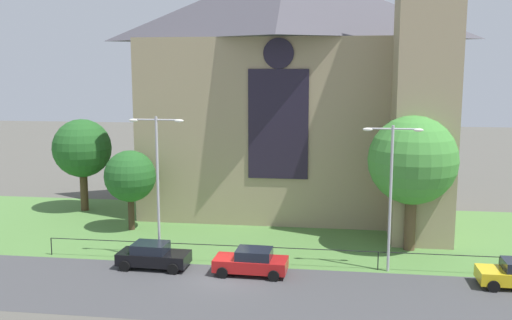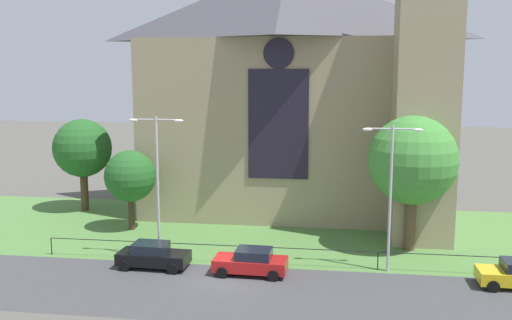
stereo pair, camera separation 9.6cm
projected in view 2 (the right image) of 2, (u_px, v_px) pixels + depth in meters
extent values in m
plane|color=#56544C|center=(249.00, 229.00, 42.74)|extent=(160.00, 160.00, 0.00)
cube|color=#424244|center=(215.00, 291.00, 31.00)|extent=(120.00, 8.00, 0.01)
cube|color=#517F3D|center=(245.00, 237.00, 40.78)|extent=(120.00, 20.00, 0.01)
cube|color=tan|center=(286.00, 126.00, 48.25)|extent=(22.00, 12.00, 14.00)
pyramid|color=#47444C|center=(287.00, 2.00, 46.68)|extent=(22.00, 12.00, 6.00)
cube|color=black|center=(278.00, 124.00, 42.23)|extent=(4.40, 0.16, 8.00)
cylinder|color=black|center=(279.00, 53.00, 41.42)|extent=(2.20, 0.15, 2.20)
cube|color=tan|center=(424.00, 110.00, 38.73)|extent=(4.00, 4.00, 18.00)
cylinder|color=black|center=(263.00, 247.00, 34.95)|extent=(27.20, 0.05, 0.05)
cylinder|color=black|center=(51.00, 246.00, 36.92)|extent=(0.07, 0.07, 1.10)
cylinder|color=black|center=(155.00, 251.00, 35.98)|extent=(0.06, 0.07, 1.10)
cylinder|color=black|center=(263.00, 256.00, 35.04)|extent=(0.07, 0.07, 1.10)
cylinder|color=black|center=(378.00, 261.00, 34.10)|extent=(0.07, 0.07, 1.10)
cylinder|color=black|center=(499.00, 267.00, 33.16)|extent=(0.07, 0.07, 1.10)
cylinder|color=brown|center=(410.00, 221.00, 37.71)|extent=(0.72, 0.72, 3.81)
sphere|color=#428C38|center=(413.00, 160.00, 37.07)|extent=(5.72, 5.72, 5.72)
cylinder|color=#423021|center=(131.00, 212.00, 42.59)|extent=(0.46, 0.46, 2.60)
sphere|color=#235B23|center=(130.00, 176.00, 42.16)|extent=(3.76, 3.76, 3.76)
cylinder|color=#4C3823|center=(84.00, 190.00, 48.34)|extent=(0.63, 0.63, 3.44)
sphere|color=#235B23|center=(82.00, 148.00, 47.78)|extent=(4.79, 4.79, 4.79)
cylinder|color=#B2B2B7|center=(158.00, 190.00, 35.22)|extent=(0.16, 0.16, 8.93)
cylinder|color=#B2B2B7|center=(145.00, 120.00, 34.64)|extent=(1.40, 0.10, 0.10)
cylinder|color=#B2B2B7|center=(167.00, 120.00, 34.45)|extent=(1.40, 0.10, 0.10)
ellipsoid|color=white|center=(133.00, 120.00, 34.75)|extent=(0.57, 0.26, 0.20)
ellipsoid|color=white|center=(179.00, 121.00, 34.36)|extent=(0.57, 0.26, 0.20)
cylinder|color=#B2B2B7|center=(390.00, 200.00, 33.33)|extent=(0.16, 0.16, 8.58)
cylinder|color=#B2B2B7|center=(380.00, 129.00, 32.79)|extent=(1.40, 0.10, 0.10)
cylinder|color=#B2B2B7|center=(406.00, 129.00, 32.59)|extent=(1.40, 0.10, 0.10)
ellipsoid|color=white|center=(368.00, 129.00, 32.89)|extent=(0.57, 0.26, 0.20)
ellipsoid|color=white|center=(418.00, 130.00, 32.50)|extent=(0.57, 0.26, 0.20)
cube|color=black|center=(154.00, 258.00, 34.52)|extent=(4.26, 1.95, 0.70)
cube|color=black|center=(150.00, 247.00, 34.45)|extent=(2.06, 1.67, 0.55)
cylinder|color=black|center=(182.00, 259.00, 35.18)|extent=(0.65, 0.24, 0.64)
cylinder|color=black|center=(173.00, 269.00, 33.43)|extent=(0.65, 0.24, 0.64)
cylinder|color=black|center=(136.00, 256.00, 35.69)|extent=(0.65, 0.24, 0.64)
cylinder|color=black|center=(125.00, 266.00, 33.94)|extent=(0.65, 0.24, 0.64)
cube|color=#B21919|center=(250.00, 264.00, 33.41)|extent=(4.26, 1.95, 0.70)
cube|color=black|center=(254.00, 254.00, 33.28)|extent=(2.06, 1.67, 0.55)
cylinder|color=black|center=(222.00, 273.00, 32.84)|extent=(0.65, 0.24, 0.64)
cylinder|color=black|center=(229.00, 262.00, 34.59)|extent=(0.65, 0.24, 0.64)
cylinder|color=black|center=(273.00, 276.00, 32.33)|extent=(0.65, 0.24, 0.64)
cylinder|color=black|center=(278.00, 265.00, 34.08)|extent=(0.65, 0.24, 0.64)
cylinder|color=black|center=(493.00, 287.00, 30.75)|extent=(0.64, 0.22, 0.64)
cylinder|color=black|center=(485.00, 275.00, 32.51)|extent=(0.64, 0.22, 0.64)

